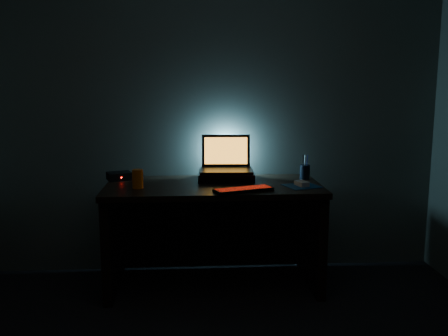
{
  "coord_description": "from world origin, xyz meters",
  "views": [
    {
      "loc": [
        -0.15,
        -1.79,
        1.46
      ],
      "look_at": [
        0.07,
        1.57,
        0.87
      ],
      "focal_mm": 40.0,
      "sensor_mm": 36.0,
      "label": 1
    }
  ],
  "objects_px": {
    "mouse": "(302,183)",
    "pen_cup": "(305,172)",
    "router": "(119,176)",
    "juice_glass": "(138,179)",
    "keyboard": "(243,190)",
    "laptop": "(226,163)"
  },
  "relations": [
    {
      "from": "laptop",
      "to": "keyboard",
      "type": "relative_size",
      "value": 0.96
    },
    {
      "from": "mouse",
      "to": "pen_cup",
      "type": "distance_m",
      "value": 0.27
    },
    {
      "from": "mouse",
      "to": "router",
      "type": "height_order",
      "value": "router"
    },
    {
      "from": "laptop",
      "to": "juice_glass",
      "type": "height_order",
      "value": "laptop"
    },
    {
      "from": "keyboard",
      "to": "mouse",
      "type": "xyz_separation_m",
      "value": [
        0.42,
        0.14,
        0.01
      ]
    },
    {
      "from": "pen_cup",
      "to": "router",
      "type": "distance_m",
      "value": 1.36
    },
    {
      "from": "mouse",
      "to": "laptop",
      "type": "bearing_deg",
      "value": 129.1
    },
    {
      "from": "laptop",
      "to": "router",
      "type": "xyz_separation_m",
      "value": [
        -0.78,
        0.0,
        -0.09
      ]
    },
    {
      "from": "mouse",
      "to": "pen_cup",
      "type": "height_order",
      "value": "pen_cup"
    },
    {
      "from": "keyboard",
      "to": "router",
      "type": "height_order",
      "value": "router"
    },
    {
      "from": "laptop",
      "to": "juice_glass",
      "type": "distance_m",
      "value": 0.69
    },
    {
      "from": "pen_cup",
      "to": "router",
      "type": "height_order",
      "value": "pen_cup"
    },
    {
      "from": "router",
      "to": "juice_glass",
      "type": "bearing_deg",
      "value": -81.95
    },
    {
      "from": "pen_cup",
      "to": "juice_glass",
      "type": "bearing_deg",
      "value": -168.5
    },
    {
      "from": "keyboard",
      "to": "laptop",
      "type": "bearing_deg",
      "value": 80.78
    },
    {
      "from": "keyboard",
      "to": "router",
      "type": "bearing_deg",
      "value": 132.78
    },
    {
      "from": "laptop",
      "to": "keyboard",
      "type": "bearing_deg",
      "value": -76.84
    },
    {
      "from": "laptop",
      "to": "pen_cup",
      "type": "distance_m",
      "value": 0.58
    },
    {
      "from": "keyboard",
      "to": "pen_cup",
      "type": "height_order",
      "value": "pen_cup"
    },
    {
      "from": "keyboard",
      "to": "router",
      "type": "distance_m",
      "value": 0.98
    },
    {
      "from": "mouse",
      "to": "pen_cup",
      "type": "relative_size",
      "value": 0.98
    },
    {
      "from": "pen_cup",
      "to": "juice_glass",
      "type": "distance_m",
      "value": 1.22
    }
  ]
}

